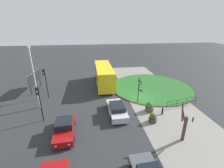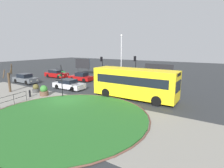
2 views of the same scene
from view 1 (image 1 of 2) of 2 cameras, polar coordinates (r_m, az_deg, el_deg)
name	(u,v)px [view 1 (image 1 of 2)]	position (r m, az deg, el deg)	size (l,w,h in m)	color
ground	(141,98)	(22.10, 10.50, -5.14)	(120.00, 120.00, 0.00)	#282B2D
sidewalk_paving	(155,97)	(22.81, 15.51, -4.69)	(32.00, 7.82, 0.02)	gray
grass_island	(152,87)	(26.12, 14.37, -1.07)	(12.83, 12.83, 0.10)	#235B23
grass_kerb_ring	(152,87)	(26.12, 14.37, -1.05)	(13.14, 13.14, 0.11)	brown
signpost_directional	(139,88)	(19.92, 9.87, -1.52)	(1.37, 0.54, 3.62)	black
bollard_foreground	(162,111)	(18.84, 18.10, -9.40)	(0.19, 0.19, 0.84)	black
railing_grass_edge	(182,102)	(21.23, 24.39, -5.96)	(0.94, 4.43, 1.02)	black
bus_yellow	(104,75)	(25.83, -3.02, 3.32)	(9.05, 2.67, 3.22)	yellow
car_near_lane	(64,128)	(15.63, -17.12, -15.35)	(4.18, 1.97, 1.42)	maroon
car_oncoming	(117,109)	(17.86, 1.75, -9.34)	(4.50, 1.97, 1.31)	#B7B7BC
traffic_light_near	(45,77)	(22.52, -23.49, 2.26)	(0.48, 0.32, 4.16)	black
traffic_light_far	(39,97)	(17.16, -25.38, -4.38)	(0.49, 0.27, 3.95)	black
lamppost_tall	(34,77)	(19.90, -26.74, 2.42)	(0.32, 0.32, 7.51)	#B7B7BC
billboard_right	(35,78)	(26.29, -26.62, 1.94)	(4.73, 0.58, 2.90)	black
planter_near_signpost	(150,107)	(18.97, 13.66, -8.25)	(0.97, 0.97, 1.22)	brown
planter_kerbside	(153,118)	(17.18, 14.82, -12.04)	(0.85, 0.85, 1.06)	#383838
street_tree_bare	(185,125)	(15.14, 25.23, -13.61)	(1.34, 1.35, 3.53)	#423323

